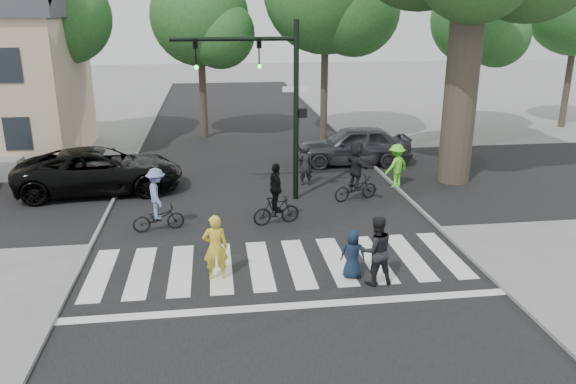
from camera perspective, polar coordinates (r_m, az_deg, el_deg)
name	(u,v)px	position (r m, az deg, el deg)	size (l,w,h in m)	color
ground	(284,282)	(13.74, -0.40, -9.10)	(120.00, 120.00, 0.00)	gray
road_stem	(265,212)	(18.30, -2.39, -2.01)	(10.00, 70.00, 0.01)	black
road_cross	(257,185)	(21.14, -3.15, 0.74)	(70.00, 10.00, 0.01)	black
curb_left	(105,218)	(18.56, -18.12, -2.49)	(0.10, 70.00, 0.10)	gray
curb_right	(414,204)	(19.38, 12.65, -1.16)	(0.10, 70.00, 0.10)	gray
crosswalk	(281,269)	(14.32, -0.74, -7.88)	(10.00, 3.85, 0.01)	silver
traffic_signal	(270,86)	(18.58, -1.79, 10.68)	(4.45, 0.29, 6.00)	black
bg_tree_1	(46,1)	(28.54, -23.33, 17.37)	(6.09, 5.80, 9.80)	brown
bg_tree_2	(205,21)	(28.76, -8.46, 16.82)	(5.04, 4.80, 8.40)	brown
bg_tree_4	(481,23)	(31.45, 19.06, 15.88)	(4.83, 4.60, 8.15)	brown
pedestrian_woman	(215,247)	(13.64, -7.38, -5.61)	(0.61, 0.40, 1.66)	gold
pedestrian_child	(353,254)	(13.78, 6.60, -6.30)	(0.60, 0.39, 1.23)	#122137
pedestrian_adult	(376,250)	(13.46, 8.92, -5.87)	(0.84, 0.65, 1.72)	black
cyclist_left	(157,204)	(16.93, -13.12, -1.20)	(1.59, 1.08, 1.91)	black
cyclist_mid	(276,200)	(17.00, -1.22, -0.79)	(1.52, 0.95, 1.92)	black
cyclist_right	(356,174)	(19.30, 6.93, 1.79)	(1.72, 1.59, 2.06)	black
car_suv	(100,170)	(21.18, -18.54, 2.09)	(2.65, 5.76, 1.60)	black
car_grey	(353,145)	(24.01, 6.64, 4.75)	(1.94, 4.83, 1.65)	#333438
bystander_hivis	(396,166)	(21.04, 10.95, 2.63)	(1.05, 0.60, 1.62)	#61F32B
bystander_dark	(306,165)	(20.92, 1.79, 2.73)	(0.56, 0.37, 1.53)	black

